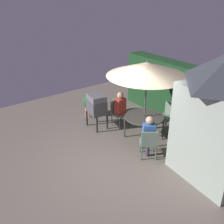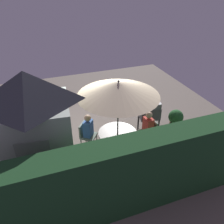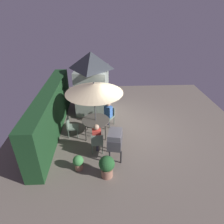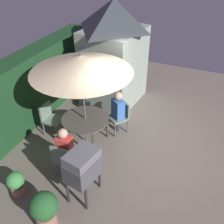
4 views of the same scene
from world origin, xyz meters
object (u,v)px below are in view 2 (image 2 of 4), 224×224
(potted_plant_by_grill, at_px, (175,119))
(chair_toward_hedge, at_px, (132,162))
(patio_table, at_px, (118,134))
(patio_umbrella, at_px, (118,89))
(bbq_grill, at_px, (150,110))
(garden_shed, at_px, (35,129))
(potted_plant_by_shed, at_px, (182,141))
(chair_far_side, at_px, (86,134))
(person_in_blue, at_px, (88,128))
(person_in_red, at_px, (148,125))
(chair_near_shed, at_px, (150,130))

(potted_plant_by_grill, bearing_deg, chair_toward_hedge, 32.26)
(patio_table, height_order, patio_umbrella, patio_umbrella)
(bbq_grill, distance_m, potted_plant_by_grill, 1.05)
(garden_shed, distance_m, patio_table, 2.54)
(potted_plant_by_shed, bearing_deg, chair_far_side, -22.34)
(garden_shed, height_order, potted_plant_by_shed, garden_shed)
(garden_shed, xyz_separation_m, chair_toward_hedge, (-2.37, 0.89, -1.12))
(person_in_blue, bearing_deg, chair_far_side, -36.10)
(garden_shed, relative_size, potted_plant_by_grill, 3.82)
(chair_far_side, xyz_separation_m, potted_plant_by_shed, (-2.93, 1.20, -0.20))
(person_in_red, bearing_deg, bbq_grill, -121.18)
(patio_umbrella, relative_size, bbq_grill, 2.12)
(bbq_grill, distance_m, person_in_red, 0.80)
(chair_far_side, bearing_deg, person_in_red, 164.23)
(bbq_grill, relative_size, chair_far_side, 1.33)
(garden_shed, distance_m, potted_plant_by_grill, 4.98)
(chair_toward_hedge, relative_size, potted_plant_by_grill, 1.07)
(bbq_grill, bearing_deg, chair_near_shed, 64.15)
(chair_toward_hedge, bearing_deg, patio_umbrella, -89.82)
(garden_shed, relative_size, person_in_red, 2.55)
(garden_shed, bearing_deg, person_in_red, -175.22)
(patio_table, distance_m, chair_far_side, 1.09)
(garden_shed, bearing_deg, bbq_grill, -165.90)
(potted_plant_by_shed, relative_size, person_in_blue, 0.47)
(patio_table, bearing_deg, chair_far_side, -36.10)
(patio_table, distance_m, potted_plant_by_shed, 2.18)
(garden_shed, xyz_separation_m, person_in_blue, (-1.57, -0.79, -0.86))
(potted_plant_by_shed, relative_size, potted_plant_by_grill, 0.70)
(patio_umbrella, height_order, person_in_red, patio_umbrella)
(person_in_red, bearing_deg, person_in_blue, -14.90)
(chair_near_shed, bearing_deg, person_in_red, 3.87)
(patio_table, distance_m, bbq_grill, 1.70)
(patio_table, bearing_deg, chair_near_shed, -176.13)
(patio_table, relative_size, chair_far_side, 1.34)
(person_in_red, distance_m, person_in_blue, 1.96)
(chair_toward_hedge, bearing_deg, person_in_blue, -64.63)
(chair_far_side, xyz_separation_m, person_in_red, (-1.96, 0.55, 0.26))
(patio_table, xyz_separation_m, chair_near_shed, (-1.19, -0.08, -0.20))
(chair_near_shed, relative_size, person_in_blue, 0.71)
(garden_shed, distance_m, patio_umbrella, 2.46)
(bbq_grill, relative_size, person_in_red, 0.95)
(person_in_blue, bearing_deg, chair_near_shed, 165.87)
(patio_umbrella, xyz_separation_m, person_in_blue, (0.79, -0.58, -1.50))
(potted_plant_by_grill, relative_size, person_in_blue, 0.67)
(chair_near_shed, distance_m, person_in_red, 0.28)
(patio_table, height_order, person_in_red, person_in_red)
(garden_shed, height_order, person_in_blue, garden_shed)
(garden_shed, distance_m, person_in_red, 3.58)
(person_in_blue, bearing_deg, person_in_red, 165.10)
(chair_toward_hedge, xyz_separation_m, potted_plant_by_grill, (-2.43, -1.53, -0.05))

